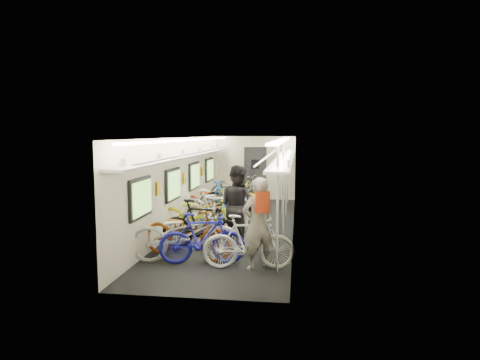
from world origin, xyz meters
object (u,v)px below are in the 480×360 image
(passenger_near, at_px, (258,224))
(passenger_mid, at_px, (238,206))
(backpack, at_px, (262,202))
(bicycle_1, at_px, (202,238))
(bicycle_0, at_px, (185,234))

(passenger_near, bearing_deg, passenger_mid, -99.62)
(passenger_near, distance_m, backpack, 0.44)
(passenger_near, height_order, backpack, passenger_near)
(bicycle_1, relative_size, passenger_near, 0.97)
(bicycle_0, height_order, passenger_near, passenger_near)
(bicycle_0, xyz_separation_m, backpack, (1.53, -0.36, 0.72))
(bicycle_0, relative_size, passenger_near, 1.24)
(bicycle_0, distance_m, bicycle_1, 0.37)
(bicycle_1, distance_m, backpack, 1.44)
(bicycle_1, bearing_deg, passenger_near, -108.96)
(bicycle_0, relative_size, passenger_mid, 1.17)
(bicycle_0, distance_m, passenger_mid, 1.59)
(passenger_mid, xyz_separation_m, backpack, (0.68, -1.66, 0.37))
(bicycle_0, relative_size, backpack, 5.62)
(passenger_mid, height_order, backpack, passenger_mid)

